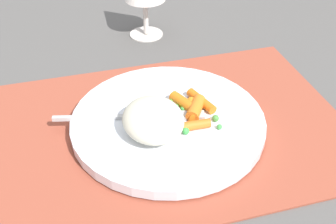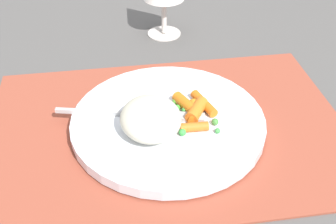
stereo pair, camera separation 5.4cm
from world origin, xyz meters
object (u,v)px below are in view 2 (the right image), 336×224
at_px(carrot_portion, 195,110).
at_px(rice_mound, 151,118).
at_px(plate, 168,122).
at_px(fork, 145,115).

bearing_deg(carrot_portion, rice_mound, -158.52).
height_order(plate, fork, fork).
relative_size(plate, fork, 1.31).
bearing_deg(plate, fork, 166.53).
height_order(plate, carrot_portion, carrot_portion).
height_order(rice_mound, fork, rice_mound).
distance_m(plate, fork, 0.03).
distance_m(rice_mound, carrot_portion, 0.07).
bearing_deg(fork, carrot_portion, -3.69).
bearing_deg(rice_mound, plate, 40.26).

